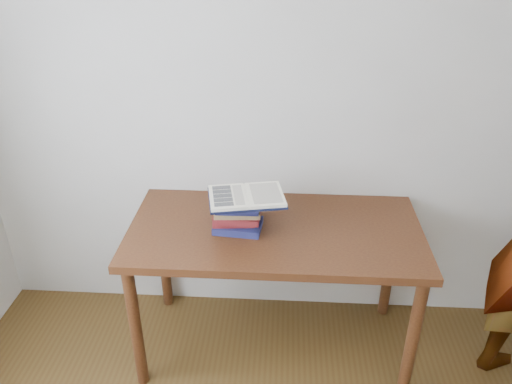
{
  "coord_description": "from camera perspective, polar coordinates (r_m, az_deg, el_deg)",
  "views": [
    {
      "loc": [
        -0.05,
        -0.72,
        2.14
      ],
      "look_at": [
        -0.18,
        1.29,
        1.04
      ],
      "focal_mm": 35.0,
      "sensor_mm": 36.0,
      "label": 1
    }
  ],
  "objects": [
    {
      "name": "room_shell",
      "position": [
        0.89,
        1.23,
        -6.25
      ],
      "size": [
        3.54,
        3.54,
        2.62
      ],
      "color": "beige",
      "rests_on": "ground"
    },
    {
      "name": "book_stack",
      "position": [
        2.45,
        -2.25,
        -2.36
      ],
      "size": [
        0.25,
        0.19,
        0.19
      ],
      "color": "#1B1D52",
      "rests_on": "desk"
    },
    {
      "name": "open_book",
      "position": [
        2.36,
        -1.09,
        -0.54
      ],
      "size": [
        0.4,
        0.31,
        0.03
      ],
      "rotation": [
        0.0,
        0.0,
        0.2
      ],
      "color": "black",
      "rests_on": "book_stack"
    },
    {
      "name": "desk",
      "position": [
        2.55,
        2.17,
        -5.95
      ],
      "size": [
        1.46,
        0.73,
        0.78
      ],
      "color": "#4E2C13",
      "rests_on": "ground"
    }
  ]
}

